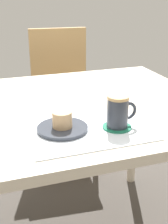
{
  "coord_description": "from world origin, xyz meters",
  "views": [
    {
      "loc": [
        -0.35,
        -1.13,
        1.2
      ],
      "look_at": [
        -0.04,
        -0.21,
        0.8
      ],
      "focal_mm": 50.0,
      "sensor_mm": 36.0,
      "label": 1
    }
  ],
  "objects_px": {
    "wooden_chair": "(62,94)",
    "coffee_mug": "(118,111)",
    "pastry_plate": "(62,128)",
    "pastry": "(62,119)",
    "dining_table": "(77,121)"
  },
  "relations": [
    {
      "from": "pastry_plate",
      "to": "wooden_chair",
      "type": "bearing_deg",
      "value": 75.6
    },
    {
      "from": "dining_table",
      "to": "coffee_mug",
      "type": "relative_size",
      "value": 10.12
    },
    {
      "from": "pastry_plate",
      "to": "coffee_mug",
      "type": "height_order",
      "value": "coffee_mug"
    },
    {
      "from": "pastry",
      "to": "coffee_mug",
      "type": "height_order",
      "value": "coffee_mug"
    },
    {
      "from": "coffee_mug",
      "to": "wooden_chair",
      "type": "bearing_deg",
      "value": 85.25
    },
    {
      "from": "dining_table",
      "to": "coffee_mug",
      "type": "bearing_deg",
      "value": -77.8
    },
    {
      "from": "dining_table",
      "to": "pastry_plate",
      "type": "relative_size",
      "value": 6.53
    },
    {
      "from": "wooden_chair",
      "to": "coffee_mug",
      "type": "relative_size",
      "value": 8.56
    },
    {
      "from": "wooden_chair",
      "to": "coffee_mug",
      "type": "height_order",
      "value": "wooden_chair"
    },
    {
      "from": "pastry_plate",
      "to": "pastry",
      "type": "height_order",
      "value": "pastry"
    },
    {
      "from": "wooden_chair",
      "to": "pastry",
      "type": "xyz_separation_m",
      "value": [
        -0.27,
        -1.06,
        0.29
      ]
    },
    {
      "from": "coffee_mug",
      "to": "pastry_plate",
      "type": "bearing_deg",
      "value": 167.31
    },
    {
      "from": "wooden_chair",
      "to": "pastry",
      "type": "height_order",
      "value": "wooden_chair"
    },
    {
      "from": "wooden_chair",
      "to": "pastry_plate",
      "type": "height_order",
      "value": "wooden_chair"
    },
    {
      "from": "pastry",
      "to": "coffee_mug",
      "type": "relative_size",
      "value": 0.6
    }
  ]
}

